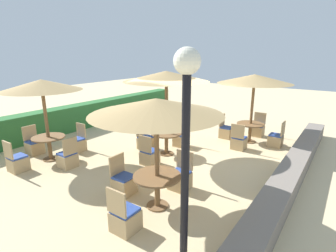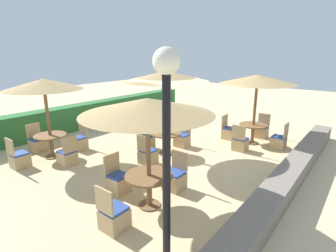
{
  "view_description": "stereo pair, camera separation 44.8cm",
  "coord_description": "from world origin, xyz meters",
  "px_view_note": "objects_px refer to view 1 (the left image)",
  "views": [
    {
      "loc": [
        -6.85,
        -4.22,
        3.24
      ],
      "look_at": [
        0.0,
        0.6,
        0.9
      ],
      "focal_mm": 28.0,
      "sensor_mm": 36.0,
      "label": 1
    },
    {
      "loc": [
        -6.58,
        -4.58,
        3.24
      ],
      "look_at": [
        0.0,
        0.6,
        0.9
      ],
      "focal_mm": 28.0,
      "sensor_mm": 36.0,
      "label": 2
    }
  ],
  "objects_px": {
    "parasol_back_left": "(42,85)",
    "round_table_back_left": "(49,142)",
    "patio_chair_center_west": "(149,156)",
    "patio_chair_back_left_north": "(34,146)",
    "patio_chair_front_right_east": "(258,129)",
    "patio_chair_center_east": "(181,139)",
    "patio_chair_center_north": "(145,141)",
    "patio_chair_front_left_north": "(123,183)",
    "parasol_front_right": "(255,79)",
    "patio_chair_back_left_west": "(17,162)",
    "round_table_front_left": "(157,182)",
    "patio_chair_back_left_south": "(68,159)",
    "patio_chair_back_left_east": "(77,143)",
    "round_table_front_right": "(250,128)",
    "lamp_post": "(186,121)",
    "round_table_center": "(166,138)",
    "patio_chair_front_left_west": "(125,218)",
    "parasol_center": "(166,77)",
    "parasol_front_left": "(156,107)",
    "patio_chair_front_right_south": "(276,139)",
    "patio_chair_front_right_north": "(226,131)"
  },
  "relations": [
    {
      "from": "patio_chair_back_left_south",
      "to": "lamp_post",
      "type": "bearing_deg",
      "value": -104.05
    },
    {
      "from": "round_table_back_left",
      "to": "patio_chair_center_north",
      "type": "bearing_deg",
      "value": -36.18
    },
    {
      "from": "round_table_back_left",
      "to": "lamp_post",
      "type": "bearing_deg",
      "value": -102.1
    },
    {
      "from": "round_table_front_left",
      "to": "patio_chair_front_left_west",
      "type": "height_order",
      "value": "patio_chair_front_left_west"
    },
    {
      "from": "patio_chair_center_east",
      "to": "patio_chair_center_north",
      "type": "bearing_deg",
      "value": 47.3
    },
    {
      "from": "patio_chair_back_left_west",
      "to": "patio_chair_center_north",
      "type": "xyz_separation_m",
      "value": [
        3.48,
        -1.79,
        0.0
      ]
    },
    {
      "from": "patio_chair_center_east",
      "to": "patio_chair_center_west",
      "type": "distance_m",
      "value": 1.92
    },
    {
      "from": "patio_chair_back_left_west",
      "to": "patio_chair_back_left_north",
      "type": "bearing_deg",
      "value": 132.82
    },
    {
      "from": "parasol_back_left",
      "to": "patio_chair_front_right_east",
      "type": "relative_size",
      "value": 2.69
    },
    {
      "from": "parasol_front_right",
      "to": "round_table_front_right",
      "type": "distance_m",
      "value": 1.79
    },
    {
      "from": "parasol_center",
      "to": "patio_chair_front_right_north",
      "type": "height_order",
      "value": "parasol_center"
    },
    {
      "from": "lamp_post",
      "to": "patio_chair_center_east",
      "type": "height_order",
      "value": "lamp_post"
    },
    {
      "from": "patio_chair_back_left_south",
      "to": "patio_chair_center_west",
      "type": "relative_size",
      "value": 1.0
    },
    {
      "from": "parasol_front_right",
      "to": "patio_chair_front_right_east",
      "type": "xyz_separation_m",
      "value": [
        0.92,
        -0.02,
        -2.08
      ]
    },
    {
      "from": "round_table_center",
      "to": "patio_chair_front_right_east",
      "type": "relative_size",
      "value": 1.06
    },
    {
      "from": "patio_chair_back_left_north",
      "to": "round_table_center",
      "type": "bearing_deg",
      "value": 124.63
    },
    {
      "from": "round_table_back_left",
      "to": "patio_chair_center_north",
      "type": "distance_m",
      "value": 3.08
    },
    {
      "from": "patio_chair_back_left_south",
      "to": "patio_chair_front_left_north",
      "type": "xyz_separation_m",
      "value": [
        -0.12,
        -2.38,
        0.0
      ]
    },
    {
      "from": "patio_chair_front_left_north",
      "to": "patio_chair_front_right_south",
      "type": "relative_size",
      "value": 1.0
    },
    {
      "from": "patio_chair_front_right_north",
      "to": "round_table_back_left",
      "type": "bearing_deg",
      "value": -34.67
    },
    {
      "from": "lamp_post",
      "to": "round_table_center",
      "type": "distance_m",
      "value": 5.06
    },
    {
      "from": "parasol_front_left",
      "to": "patio_chair_front_right_east",
      "type": "relative_size",
      "value": 2.89
    },
    {
      "from": "patio_chair_back_left_west",
      "to": "patio_chair_center_west",
      "type": "bearing_deg",
      "value": 42.53
    },
    {
      "from": "patio_chair_front_right_east",
      "to": "lamp_post",
      "type": "bearing_deg",
      "value": 98.43
    },
    {
      "from": "lamp_post",
      "to": "patio_chair_back_left_south",
      "type": "bearing_deg",
      "value": 75.95
    },
    {
      "from": "patio_chair_back_left_north",
      "to": "round_table_back_left",
      "type": "bearing_deg",
      "value": 91.13
    },
    {
      "from": "patio_chair_center_west",
      "to": "patio_chair_back_left_north",
      "type": "bearing_deg",
      "value": -157.36
    },
    {
      "from": "parasol_back_left",
      "to": "patio_chair_back_left_west",
      "type": "xyz_separation_m",
      "value": [
        -1.01,
        -0.02,
        -2.06
      ]
    },
    {
      "from": "parasol_center",
      "to": "parasol_front_right",
      "type": "height_order",
      "value": "parasol_center"
    },
    {
      "from": "patio_chair_back_left_west",
      "to": "patio_chair_back_left_south",
      "type": "relative_size",
      "value": 1.0
    },
    {
      "from": "patio_chair_back_left_east",
      "to": "round_table_front_right",
      "type": "bearing_deg",
      "value": -136.06
    },
    {
      "from": "parasol_front_left",
      "to": "round_table_front_right",
      "type": "distance_m",
      "value": 5.7
    },
    {
      "from": "patio_chair_front_left_north",
      "to": "parasol_front_right",
      "type": "bearing_deg",
      "value": 167.43
    },
    {
      "from": "patio_chair_front_left_west",
      "to": "patio_chair_front_right_south",
      "type": "xyz_separation_m",
      "value": [
        6.48,
        -1.15,
        0.0
      ]
    },
    {
      "from": "parasol_back_left",
      "to": "round_table_back_left",
      "type": "distance_m",
      "value": 1.76
    },
    {
      "from": "patio_chair_center_west",
      "to": "patio_chair_back_left_west",
      "type": "bearing_deg",
      "value": -137.47
    },
    {
      "from": "round_table_center",
      "to": "patio_chair_front_left_west",
      "type": "bearing_deg",
      "value": -155.82
    },
    {
      "from": "patio_chair_front_left_west",
      "to": "patio_chair_front_right_east",
      "type": "distance_m",
      "value": 7.37
    },
    {
      "from": "parasol_back_left",
      "to": "patio_chair_back_left_west",
      "type": "distance_m",
      "value": 2.3
    },
    {
      "from": "patio_chair_center_west",
      "to": "patio_chair_back_left_east",
      "type": "bearing_deg",
      "value": -168.56
    },
    {
      "from": "patio_chair_center_north",
      "to": "parasol_center",
      "type": "bearing_deg",
      "value": 90.26
    },
    {
      "from": "parasol_center",
      "to": "patio_chair_back_left_east",
      "type": "bearing_deg",
      "value": 119.69
    },
    {
      "from": "patio_chair_back_left_west",
      "to": "patio_chair_front_right_south",
      "type": "distance_m",
      "value": 8.38
    },
    {
      "from": "patio_chair_back_left_south",
      "to": "patio_chair_front_left_north",
      "type": "distance_m",
      "value": 2.38
    },
    {
      "from": "patio_chair_back_left_west",
      "to": "patio_chair_back_left_north",
      "type": "distance_m",
      "value": 1.35
    },
    {
      "from": "round_table_front_left",
      "to": "parasol_front_right",
      "type": "height_order",
      "value": "parasol_front_right"
    },
    {
      "from": "round_table_back_left",
      "to": "patio_chair_front_left_north",
      "type": "bearing_deg",
      "value": -92.74
    },
    {
      "from": "round_table_back_left",
      "to": "patio_chair_center_west",
      "type": "relative_size",
      "value": 1.06
    },
    {
      "from": "lamp_post",
      "to": "patio_chair_back_left_north",
      "type": "distance_m",
      "value": 7.0
    },
    {
      "from": "patio_chair_back_left_west",
      "to": "round_table_front_left",
      "type": "xyz_separation_m",
      "value": [
        0.86,
        -4.32,
        0.31
      ]
    }
  ]
}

